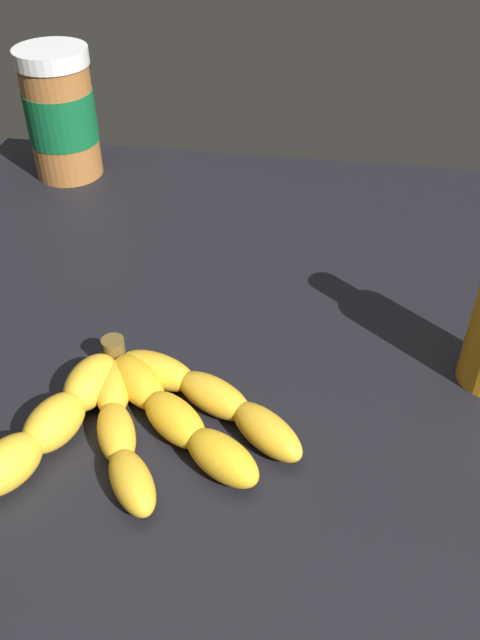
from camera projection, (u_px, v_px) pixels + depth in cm
name	position (u px, v px, depth cm)	size (l,w,h in cm)	color
ground_plane	(217.00, 340.00, 66.56)	(74.60, 73.90, 3.96)	black
banana_bunch	(137.00, 416.00, 53.93)	(25.24, 17.85, 3.66)	gold
peanut_butter_jar	(61.00, 114.00, 84.63)	(8.90, 8.90, 16.03)	#9E602D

